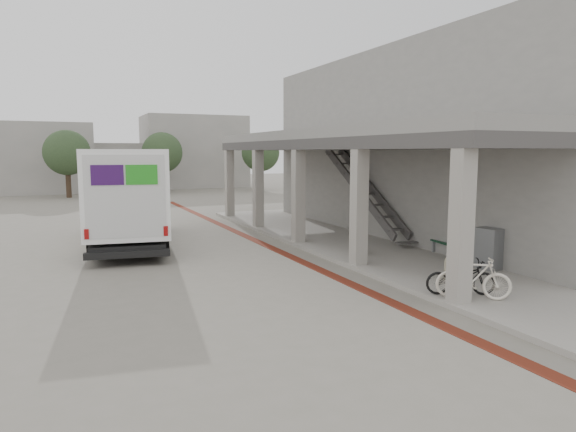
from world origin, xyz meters
name	(u,v)px	position (x,y,z in m)	size (l,w,h in m)	color
ground	(298,279)	(0.00, 0.00, 0.00)	(120.00, 120.00, 0.00)	slate
bike_lane_stripe	(300,261)	(1.00, 2.00, 0.01)	(0.35, 40.00, 0.01)	#5F2013
sidewalk	(424,263)	(4.00, 0.00, 0.06)	(4.40, 28.00, 0.12)	gray
transit_building	(411,148)	(6.83, 4.50, 3.40)	(7.60, 17.00, 7.00)	gray
distant_backdrop	(93,158)	(-2.84, 35.89, 2.70)	(28.00, 10.00, 6.50)	gray
tree_left	(67,153)	(-5.00, 28.00, 3.18)	(3.20, 3.20, 4.80)	#38281C
tree_mid	(162,153)	(2.00, 30.00, 3.18)	(3.20, 3.20, 4.80)	#38281C
tree_right	(261,153)	(10.00, 29.00, 3.18)	(3.20, 3.20, 4.80)	#38281C
fedex_truck	(129,194)	(-3.31, 6.97, 1.77)	(3.42, 8.05, 3.33)	black
bench	(450,247)	(5.20, 0.28, 0.40)	(0.57, 1.70, 0.39)	gray
bollard_near	(453,267)	(3.31, -1.97, 0.44)	(0.42, 0.42, 0.63)	gray
bollard_far	(360,244)	(2.91, 1.72, 0.41)	(0.39, 0.39, 0.58)	tan
utility_cabinet	(489,248)	(5.00, -1.44, 0.67)	(0.50, 0.66, 1.11)	slate
bicycle_black	(461,277)	(2.50, -3.12, 0.52)	(0.53, 1.51, 0.79)	black
bicycle_cream	(474,278)	(2.50, -3.50, 0.59)	(0.44, 1.56, 0.94)	silver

